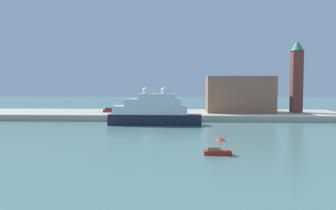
# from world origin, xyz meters

# --- Properties ---
(ground) EXTENTS (400.00, 400.00, 0.00)m
(ground) POSITION_xyz_m (0.00, 0.00, 0.00)
(ground) COLOR slate
(quay_dock) EXTENTS (110.00, 23.90, 1.74)m
(quay_dock) POSITION_xyz_m (0.00, 27.95, 0.87)
(quay_dock) COLOR #B7AD99
(quay_dock) RESTS_ON ground
(large_yacht) EXTENTS (23.12, 3.84, 11.06)m
(large_yacht) POSITION_xyz_m (0.57, 8.65, 3.22)
(large_yacht) COLOR black
(large_yacht) RESTS_ON ground
(small_motorboat) EXTENTS (3.93, 1.57, 2.59)m
(small_motorboat) POSITION_xyz_m (13.11, -26.80, 0.87)
(small_motorboat) COLOR #B22319
(small_motorboat) RESTS_ON ground
(harbor_building) EXTENTS (19.85, 10.82, 10.85)m
(harbor_building) POSITION_xyz_m (25.00, 28.30, 7.17)
(harbor_building) COLOR #9E664C
(harbor_building) RESTS_ON quay_dock
(bell_tower) EXTENTS (3.92, 3.92, 21.42)m
(bell_tower) POSITION_xyz_m (41.73, 27.79, 13.28)
(bell_tower) COLOR brown
(bell_tower) RESTS_ON quay_dock
(parked_car) EXTENTS (4.43, 1.73, 1.34)m
(parked_car) POSITION_xyz_m (-14.01, 26.04, 2.33)
(parked_car) COLOR #B21E1E
(parked_car) RESTS_ON quay_dock
(person_figure) EXTENTS (0.36, 0.36, 1.65)m
(person_figure) POSITION_xyz_m (-8.54, 18.95, 2.51)
(person_figure) COLOR #334C8C
(person_figure) RESTS_ON quay_dock
(mooring_bollard) EXTENTS (0.50, 0.50, 0.82)m
(mooring_bollard) POSITION_xyz_m (3.69, 17.17, 2.15)
(mooring_bollard) COLOR black
(mooring_bollard) RESTS_ON quay_dock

